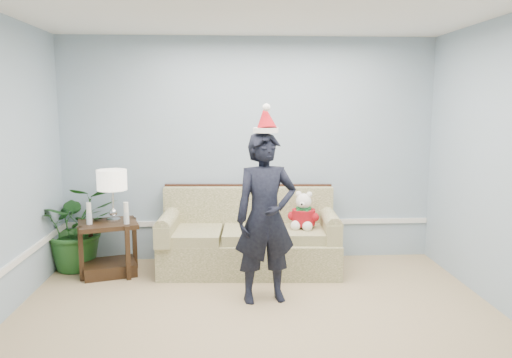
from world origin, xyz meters
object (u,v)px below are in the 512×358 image
object	(u,v)px
side_table	(109,254)
table_lamp	(112,182)
sofa	(249,240)
man	(266,218)
houseplant	(78,227)
teddy_bear	(304,215)

from	to	relation	value
side_table	table_lamp	bearing A→B (deg)	32.52
sofa	table_lamp	bearing A→B (deg)	-174.04
side_table	man	distance (m)	1.99
houseplant	teddy_bear	world-z (taller)	houseplant
sofa	teddy_bear	world-z (taller)	sofa
houseplant	man	xyz separation A→B (m)	(2.10, -1.07, 0.32)
side_table	houseplant	distance (m)	0.53
sofa	houseplant	distance (m)	1.99
side_table	table_lamp	world-z (taller)	table_lamp
table_lamp	houseplant	bearing A→B (deg)	158.22
table_lamp	houseplant	xyz separation A→B (m)	(-0.46, 0.18, -0.55)
man	teddy_bear	xyz separation A→B (m)	(0.50, 0.87, -0.17)
houseplant	man	world-z (taller)	man
sofa	houseplant	bearing A→B (deg)	-179.92
sofa	man	xyz separation A→B (m)	(0.11, -0.96, 0.49)
side_table	houseplant	world-z (taller)	houseplant
table_lamp	teddy_bear	size ratio (longest dim) A/B	1.35
table_lamp	teddy_bear	xyz separation A→B (m)	(2.15, -0.02, -0.39)
side_table	teddy_bear	bearing A→B (deg)	0.52
table_lamp	houseplant	size ratio (longest dim) A/B	0.58
sofa	houseplant	xyz separation A→B (m)	(-1.98, 0.11, 0.16)
side_table	table_lamp	distance (m)	0.81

